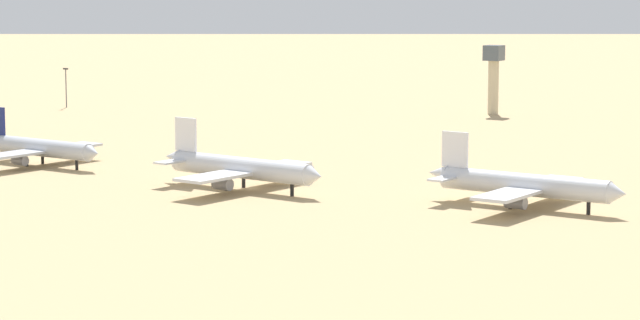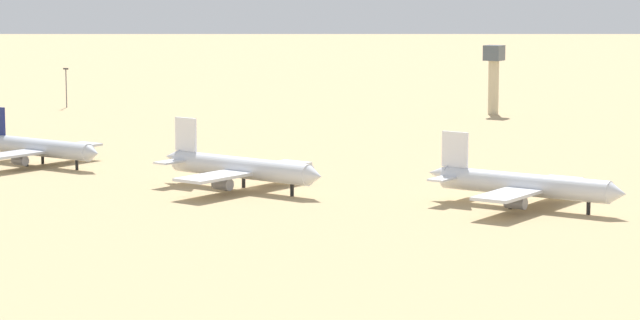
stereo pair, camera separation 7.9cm
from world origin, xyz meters
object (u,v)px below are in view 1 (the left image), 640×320
parked_jet_navy_3 (38,147)px  parked_jet_white_5 (522,185)px  parked_jet_white_4 (240,168)px  control_tower (494,73)px  light_pole_mid (66,84)px

parked_jet_navy_3 → parked_jet_white_5: 113.51m
parked_jet_navy_3 → parked_jet_white_4: (57.75, -5.75, 0.33)m
control_tower → light_pole_mid: size_ratio=1.66×
parked_jet_white_4 → light_pole_mid: size_ratio=3.18×
parked_jet_navy_3 → parked_jet_white_4: bearing=-0.5°
parked_jet_white_4 → parked_jet_white_5: 56.39m
parked_jet_white_4 → light_pole_mid: bearing=148.7°
light_pole_mid → control_tower: bearing=21.3°
parked_jet_navy_3 → control_tower: size_ratio=1.77×
parked_jet_white_5 → light_pole_mid: size_ratio=3.09×
parked_jet_white_4 → parked_jet_white_5: parked_jet_white_4 is taller
parked_jet_navy_3 → parked_jet_white_5: parked_jet_white_5 is taller
parked_jet_white_5 → parked_jet_white_4: bearing=-167.6°
parked_jet_white_4 → parked_jet_white_5: (55.73, 8.59, -0.12)m
parked_jet_navy_3 → parked_jet_white_4: parked_jet_white_4 is taller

